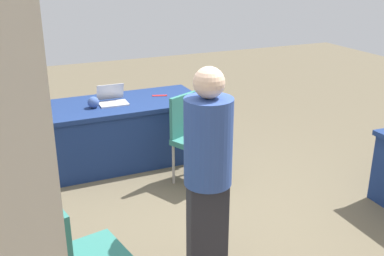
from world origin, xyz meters
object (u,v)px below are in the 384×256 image
at_px(chair_tucked_right, 193,134).
at_px(laptop_silver, 113,100).
at_px(chair_tucked_left, 80,253).
at_px(scissors_red, 160,96).
at_px(yarn_ball, 93,102).
at_px(table_foreground, 123,131).
at_px(person_attendee_standing, 208,168).

xyz_separation_m(chair_tucked_right, laptop_silver, (0.65, -0.81, 0.22)).
relative_size(chair_tucked_left, scissors_red, 5.25).
bearing_deg(yarn_ball, chair_tucked_right, 140.58).
height_order(chair_tucked_left, laptop_silver, chair_tucked_left).
relative_size(laptop_silver, scissors_red, 1.80).
distance_m(table_foreground, person_attendee_standing, 2.40).
relative_size(laptop_silver, yarn_ball, 2.56).
bearing_deg(person_attendee_standing, chair_tucked_left, -162.61).
bearing_deg(scissors_red, chair_tucked_right, -67.27).
bearing_deg(chair_tucked_right, laptop_silver, -77.19).
xyz_separation_m(chair_tucked_left, chair_tucked_right, (-1.50, -1.62, 0.01)).
distance_m(chair_tucked_left, chair_tucked_right, 2.21).
xyz_separation_m(chair_tucked_right, person_attendee_standing, (0.55, 1.52, 0.36)).
relative_size(yarn_ball, scissors_red, 0.70).
height_order(table_foreground, person_attendee_standing, person_attendee_standing).
xyz_separation_m(yarn_ball, scissors_red, (-0.83, -0.15, -0.06)).
relative_size(person_attendee_standing, laptop_silver, 5.05).
distance_m(table_foreground, chair_tucked_left, 2.63).
bearing_deg(yarn_ball, laptop_silver, -160.99).
xyz_separation_m(laptop_silver, yarn_ball, (0.23, 0.08, 0.02)).
height_order(laptop_silver, scissors_red, laptop_silver).
bearing_deg(laptop_silver, chair_tucked_left, 71.95).
xyz_separation_m(chair_tucked_right, yarn_ball, (0.89, -0.73, 0.25)).
bearing_deg(yarn_ball, chair_tucked_left, 75.39).
height_order(table_foreground, scissors_red, scissors_red).
bearing_deg(person_attendee_standing, chair_tucked_right, 81.14).
xyz_separation_m(table_foreground, scissors_red, (-0.48, -0.06, 0.37)).
bearing_deg(chair_tucked_right, scissors_red, -112.18).
bearing_deg(laptop_silver, yarn_ball, 20.18).
xyz_separation_m(table_foreground, chair_tucked_left, (0.96, 2.44, 0.17)).
xyz_separation_m(table_foreground, laptop_silver, (0.11, 0.01, 0.40)).
distance_m(chair_tucked_left, laptop_silver, 2.58).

